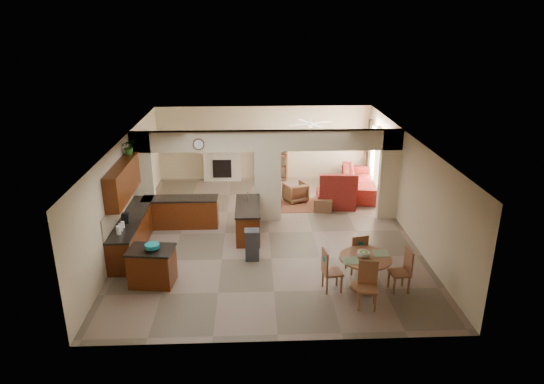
{
  "coord_description": "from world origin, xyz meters",
  "views": [
    {
      "loc": [
        -0.45,
        -12.84,
        5.98
      ],
      "look_at": [
        0.1,
        0.3,
        1.15
      ],
      "focal_mm": 32.0,
      "sensor_mm": 36.0,
      "label": 1
    }
  ],
  "objects_px": {
    "dining_table": "(365,268)",
    "sofa": "(358,181)",
    "armchair": "(295,192)",
    "kitchen_island": "(152,266)"
  },
  "relations": [
    {
      "from": "kitchen_island",
      "to": "armchair",
      "type": "xyz_separation_m",
      "value": [
        3.82,
        5.22,
        -0.13
      ]
    },
    {
      "from": "dining_table",
      "to": "armchair",
      "type": "distance_m",
      "value": 5.75
    },
    {
      "from": "kitchen_island",
      "to": "armchair",
      "type": "height_order",
      "value": "kitchen_island"
    },
    {
      "from": "dining_table",
      "to": "sofa",
      "type": "xyz_separation_m",
      "value": [
        1.21,
        6.43,
        -0.12
      ]
    },
    {
      "from": "dining_table",
      "to": "armchair",
      "type": "bearing_deg",
      "value": 101.0
    },
    {
      "from": "dining_table",
      "to": "sofa",
      "type": "relative_size",
      "value": 0.42
    },
    {
      "from": "dining_table",
      "to": "kitchen_island",
      "type": "bearing_deg",
      "value": 175.09
    },
    {
      "from": "sofa",
      "to": "armchair",
      "type": "height_order",
      "value": "sofa"
    },
    {
      "from": "armchair",
      "to": "sofa",
      "type": "bearing_deg",
      "value": 176.18
    },
    {
      "from": "kitchen_island",
      "to": "armchair",
      "type": "distance_m",
      "value": 6.47
    }
  ]
}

